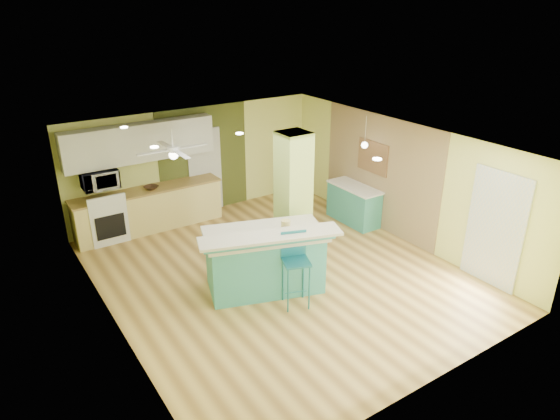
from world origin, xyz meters
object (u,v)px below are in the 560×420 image
object	(u,v)px
bar_stool	(295,257)
canister	(286,225)
side_counter	(354,204)
fruit_bowl	(151,188)
peninsula	(265,259)

from	to	relation	value
bar_stool	canister	size ratio (longest dim) A/B	6.75
side_counter	fruit_bowl	bearing A→B (deg)	151.61
fruit_bowl	canister	xyz separation A→B (m)	(1.11, -3.54, 0.20)
fruit_bowl	peninsula	bearing A→B (deg)	-77.57
peninsula	canister	bearing A→B (deg)	0.12
peninsula	canister	distance (m)	0.71
canister	fruit_bowl	bearing A→B (deg)	107.38
fruit_bowl	canister	size ratio (longest dim) A/B	1.54
peninsula	canister	world-z (taller)	canister
peninsula	bar_stool	bearing A→B (deg)	-57.09
peninsula	fruit_bowl	xyz separation A→B (m)	(-0.75, 3.42, 0.40)
peninsula	side_counter	xyz separation A→B (m)	(3.18, 1.30, -0.14)
fruit_bowl	bar_stool	bearing A→B (deg)	-77.23
bar_stool	side_counter	size ratio (longest dim) A/B	0.96
side_counter	fruit_bowl	distance (m)	4.50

